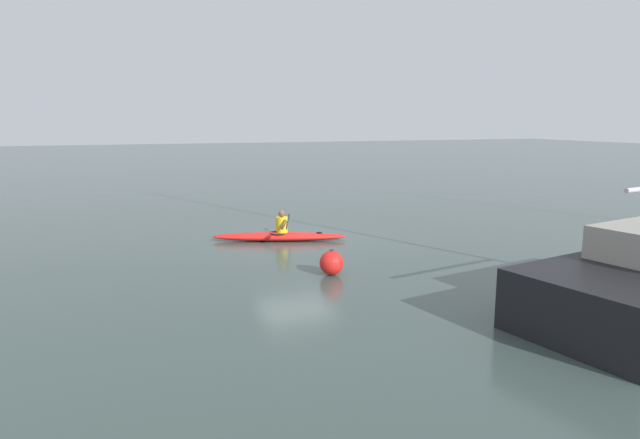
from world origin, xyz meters
TOP-DOWN VIEW (x-y plane):
  - ground_plane at (0.00, 0.00)m, footprint 160.00×160.00m
  - kayak at (0.57, 0.01)m, footprint 4.34×2.08m
  - kayaker at (0.46, 0.05)m, footprint 0.86×2.32m
  - mooring_buoy_channel_marker at (0.48, 4.42)m, footprint 0.62×0.62m

SIDE VIEW (x-z plane):
  - ground_plane at x=0.00m, z-range 0.00..0.00m
  - kayak at x=0.57m, z-range 0.00..0.28m
  - mooring_buoy_channel_marker at x=0.48m, z-range -0.02..0.64m
  - kayaker at x=0.46m, z-range 0.22..0.94m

